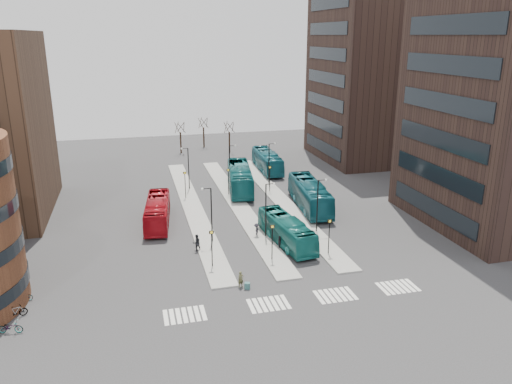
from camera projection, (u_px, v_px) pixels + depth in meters
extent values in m
plane|color=#2B2B2E|center=(295.00, 328.00, 38.22)|extent=(160.00, 160.00, 0.00)
cube|color=gray|center=(192.00, 207.00, 64.97)|extent=(2.50, 45.00, 0.15)
cube|color=gray|center=(237.00, 203.00, 66.39)|extent=(2.50, 45.00, 0.15)
cube|color=gray|center=(280.00, 200.00, 67.80)|extent=(2.50, 45.00, 0.15)
cube|color=navy|center=(247.00, 286.00, 44.09)|extent=(0.58, 0.53, 0.59)
imported|color=#A30C16|center=(158.00, 211.00, 59.01)|extent=(3.81, 11.20, 3.06)
imported|color=#13615D|center=(286.00, 230.00, 53.42)|extent=(3.74, 10.78, 2.94)
imported|color=#135D60|center=(240.00, 178.00, 71.79)|extent=(4.99, 13.25, 3.60)
imported|color=#12505C|center=(310.00, 195.00, 64.35)|extent=(4.27, 13.04, 3.57)
imported|color=#145A68|center=(267.00, 161.00, 82.16)|extent=(3.22, 11.93, 3.30)
imported|color=#4C4C2D|center=(241.00, 279.00, 44.27)|extent=(0.63, 0.50, 1.51)
imported|color=black|center=(197.00, 243.00, 51.70)|extent=(1.02, 0.88, 1.81)
imported|color=black|center=(280.00, 243.00, 52.13)|extent=(0.46, 0.91, 1.49)
imported|color=black|center=(256.00, 230.00, 55.27)|extent=(0.78, 1.12, 1.59)
imported|color=gray|center=(10.00, 327.00, 37.49)|extent=(1.96, 1.02, 0.98)
imported|color=gray|center=(16.00, 312.00, 39.52)|extent=(1.79, 1.12, 1.04)
imported|color=gray|center=(22.00, 297.00, 42.02)|extent=(1.62, 0.59, 0.85)
cube|color=silver|center=(166.00, 317.00, 39.67)|extent=(0.35, 2.40, 0.01)
cube|color=silver|center=(172.00, 317.00, 39.79)|extent=(0.35, 2.40, 0.01)
cube|color=silver|center=(178.00, 316.00, 39.91)|extent=(0.35, 2.40, 0.01)
cube|color=silver|center=(185.00, 315.00, 40.02)|extent=(0.35, 2.40, 0.01)
cube|color=silver|center=(191.00, 314.00, 40.14)|extent=(0.35, 2.40, 0.01)
cube|color=silver|center=(197.00, 313.00, 40.26)|extent=(0.35, 2.40, 0.01)
cube|color=silver|center=(203.00, 313.00, 40.38)|extent=(0.35, 2.40, 0.01)
cube|color=silver|center=(251.00, 306.00, 41.32)|extent=(0.35, 2.40, 0.01)
cube|color=silver|center=(257.00, 305.00, 41.44)|extent=(0.35, 2.40, 0.01)
cube|color=silver|center=(263.00, 305.00, 41.56)|extent=(0.35, 2.40, 0.01)
cube|color=silver|center=(269.00, 304.00, 41.68)|extent=(0.35, 2.40, 0.01)
cube|color=silver|center=(274.00, 303.00, 41.79)|extent=(0.35, 2.40, 0.01)
cube|color=silver|center=(280.00, 302.00, 41.91)|extent=(0.35, 2.40, 0.01)
cube|color=silver|center=(286.00, 302.00, 42.03)|extent=(0.35, 2.40, 0.01)
cube|color=silver|center=(319.00, 297.00, 42.74)|extent=(0.35, 2.40, 0.01)
cube|color=silver|center=(324.00, 296.00, 42.86)|extent=(0.35, 2.40, 0.01)
cube|color=silver|center=(330.00, 296.00, 42.97)|extent=(0.35, 2.40, 0.01)
cube|color=silver|center=(335.00, 295.00, 43.09)|extent=(0.35, 2.40, 0.01)
cube|color=silver|center=(341.00, 294.00, 43.21)|extent=(0.35, 2.40, 0.01)
cube|color=silver|center=(346.00, 294.00, 43.33)|extent=(0.35, 2.40, 0.01)
cube|color=silver|center=(351.00, 293.00, 43.45)|extent=(0.35, 2.40, 0.01)
cube|color=silver|center=(383.00, 289.00, 44.15)|extent=(0.35, 2.40, 0.01)
cube|color=silver|center=(388.00, 288.00, 44.27)|extent=(0.35, 2.40, 0.01)
cube|color=silver|center=(393.00, 287.00, 44.39)|extent=(0.35, 2.40, 0.01)
cube|color=silver|center=(398.00, 287.00, 44.51)|extent=(0.35, 2.40, 0.01)
cube|color=silver|center=(403.00, 286.00, 44.63)|extent=(0.35, 2.40, 0.01)
cube|color=silver|center=(408.00, 285.00, 44.74)|extent=(0.35, 2.40, 0.01)
cube|color=silver|center=(413.00, 285.00, 44.86)|extent=(0.35, 2.40, 0.01)
cube|color=black|center=(432.00, 207.00, 57.43)|extent=(0.12, 16.00, 2.00)
cube|color=black|center=(436.00, 174.00, 56.23)|extent=(0.12, 16.00, 2.00)
cube|color=black|center=(440.00, 139.00, 55.02)|extent=(0.12, 16.00, 2.00)
cube|color=black|center=(444.00, 103.00, 53.82)|extent=(0.12, 16.00, 2.00)
cube|color=black|center=(448.00, 65.00, 52.62)|extent=(0.12, 16.00, 2.00)
cube|color=black|center=(453.00, 25.00, 51.41)|extent=(0.12, 16.00, 2.00)
cube|color=#2E1F1A|center=(379.00, 74.00, 87.46)|extent=(20.00, 20.00, 30.00)
cube|color=black|center=(323.00, 147.00, 88.85)|extent=(0.12, 16.00, 2.00)
cube|color=black|center=(324.00, 124.00, 87.64)|extent=(0.12, 16.00, 2.00)
cube|color=black|center=(324.00, 101.00, 86.44)|extent=(0.12, 16.00, 2.00)
cube|color=black|center=(325.00, 78.00, 85.24)|extent=(0.12, 16.00, 2.00)
cube|color=black|center=(326.00, 54.00, 84.03)|extent=(0.12, 16.00, 2.00)
cube|color=black|center=(327.00, 29.00, 82.83)|extent=(0.12, 16.00, 2.00)
cube|color=black|center=(329.00, 3.00, 81.63)|extent=(0.12, 16.00, 2.00)
cylinder|color=black|center=(212.00, 249.00, 47.70)|extent=(0.10, 0.10, 3.50)
cube|color=black|center=(211.00, 232.00, 47.17)|extent=(0.45, 0.10, 0.30)
cube|color=yellow|center=(212.00, 232.00, 47.11)|extent=(0.20, 0.02, 0.20)
cylinder|color=black|center=(185.00, 185.00, 68.02)|extent=(0.10, 0.10, 3.50)
cube|color=black|center=(185.00, 173.00, 67.50)|extent=(0.45, 0.10, 0.30)
cube|color=yellow|center=(185.00, 173.00, 67.44)|extent=(0.20, 0.02, 0.20)
cylinder|color=black|center=(272.00, 243.00, 49.11)|extent=(0.10, 0.10, 3.50)
cube|color=black|center=(272.00, 227.00, 48.59)|extent=(0.45, 0.10, 0.30)
cube|color=yellow|center=(272.00, 227.00, 48.53)|extent=(0.20, 0.02, 0.20)
cylinder|color=black|center=(228.00, 182.00, 69.44)|extent=(0.10, 0.10, 3.50)
cube|color=black|center=(228.00, 170.00, 68.91)|extent=(0.45, 0.10, 0.30)
cube|color=yellow|center=(228.00, 170.00, 68.86)|extent=(0.20, 0.02, 0.20)
cylinder|color=black|center=(329.00, 237.00, 50.53)|extent=(0.10, 0.10, 3.50)
cube|color=black|center=(330.00, 221.00, 50.00)|extent=(0.45, 0.10, 0.30)
cube|color=yellow|center=(330.00, 221.00, 49.95)|extent=(0.20, 0.02, 0.20)
cylinder|color=black|center=(270.00, 179.00, 70.86)|extent=(0.10, 0.10, 3.50)
cube|color=black|center=(270.00, 167.00, 70.33)|extent=(0.45, 0.10, 0.30)
cube|color=yellow|center=(270.00, 167.00, 70.28)|extent=(0.20, 0.02, 0.20)
cylinder|color=black|center=(212.00, 215.00, 53.10)|extent=(0.14, 0.14, 6.00)
cylinder|color=black|center=(207.00, 189.00, 52.09)|extent=(0.90, 0.08, 0.08)
sphere|color=silver|center=(202.00, 189.00, 51.99)|extent=(0.24, 0.24, 0.24)
cylinder|color=black|center=(189.00, 169.00, 71.58)|extent=(0.14, 0.14, 6.00)
cylinder|color=black|center=(185.00, 148.00, 70.57)|extent=(0.90, 0.08, 0.08)
sphere|color=silver|center=(181.00, 149.00, 70.47)|extent=(0.24, 0.24, 0.24)
cylinder|color=black|center=(266.00, 210.00, 54.52)|extent=(0.14, 0.14, 6.00)
cylinder|color=black|center=(270.00, 184.00, 53.72)|extent=(0.90, 0.08, 0.08)
sphere|color=silver|center=(274.00, 184.00, 53.83)|extent=(0.24, 0.24, 0.24)
cylinder|color=black|center=(230.00, 166.00, 73.00)|extent=(0.14, 0.14, 6.00)
cylinder|color=black|center=(232.00, 146.00, 72.20)|extent=(0.90, 0.08, 0.08)
sphere|color=silver|center=(235.00, 146.00, 72.31)|extent=(0.24, 0.24, 0.24)
cylinder|color=black|center=(317.00, 206.00, 55.93)|extent=(0.14, 0.14, 6.00)
cylinder|color=black|center=(322.00, 180.00, 55.14)|extent=(0.90, 0.08, 0.08)
sphere|color=silver|center=(326.00, 180.00, 55.24)|extent=(0.24, 0.24, 0.24)
cylinder|color=black|center=(269.00, 164.00, 74.41)|extent=(0.14, 0.14, 6.00)
cylinder|color=black|center=(272.00, 144.00, 73.62)|extent=(0.90, 0.08, 0.08)
sphere|color=silver|center=(275.00, 144.00, 73.72)|extent=(0.24, 0.24, 0.24)
cylinder|color=black|center=(181.00, 143.00, 94.43)|extent=(0.30, 0.30, 4.00)
cylinder|color=black|center=(184.00, 127.00, 93.73)|extent=(0.10, 1.56, 1.95)
cylinder|color=black|center=(181.00, 127.00, 94.23)|extent=(1.48, 0.59, 1.97)
cylinder|color=black|center=(177.00, 127.00, 93.81)|extent=(0.90, 1.31, 1.99)
cylinder|color=black|center=(177.00, 128.00, 93.05)|extent=(0.89, 1.31, 1.99)
cylinder|color=black|center=(182.00, 128.00, 93.00)|extent=(1.48, 0.58, 1.97)
cylinder|color=black|center=(204.00, 137.00, 99.31)|extent=(0.30, 0.30, 4.00)
cylinder|color=black|center=(207.00, 123.00, 98.60)|extent=(0.10, 1.56, 1.95)
cylinder|color=black|center=(204.00, 122.00, 99.11)|extent=(1.48, 0.59, 1.97)
cylinder|color=black|center=(200.00, 123.00, 98.69)|extent=(0.90, 1.31, 1.99)
cylinder|color=black|center=(201.00, 123.00, 97.93)|extent=(0.89, 1.31, 1.99)
cylinder|color=black|center=(205.00, 123.00, 97.87)|extent=(1.48, 0.58, 1.97)
cylinder|color=black|center=(229.00, 142.00, 94.71)|extent=(0.30, 0.30, 4.00)
cylinder|color=black|center=(233.00, 127.00, 94.00)|extent=(0.10, 1.56, 1.95)
cylinder|color=black|center=(230.00, 127.00, 94.51)|extent=(1.48, 0.59, 1.97)
cylinder|color=black|center=(226.00, 127.00, 94.09)|extent=(0.90, 1.31, 1.99)
cylinder|color=black|center=(227.00, 128.00, 93.33)|extent=(0.89, 1.31, 1.99)
cylinder|color=black|center=(231.00, 128.00, 93.27)|extent=(1.48, 0.58, 1.97)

